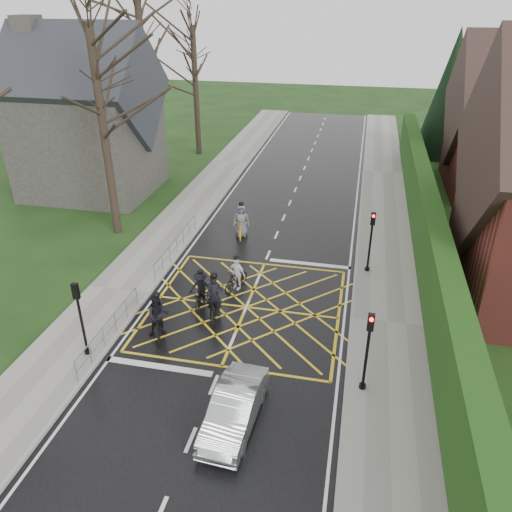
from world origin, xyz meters
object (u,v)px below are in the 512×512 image
at_px(cyclist_mid, 201,292).
at_px(cyclist_front, 236,277).
at_px(car, 234,408).
at_px(cyclist_back, 158,320).
at_px(cyclist_lead, 241,224).
at_px(cyclist_rear, 214,303).

height_order(cyclist_mid, cyclist_front, cyclist_mid).
distance_m(cyclist_mid, cyclist_front, 2.01).
distance_m(cyclist_front, car, 8.17).
xyz_separation_m(cyclist_back, cyclist_lead, (1.01, 9.68, -0.05)).
distance_m(cyclist_lead, car, 13.86).
xyz_separation_m(cyclist_rear, cyclist_back, (-1.79, -1.76, 0.08)).
bearing_deg(car, cyclist_back, 140.04).
xyz_separation_m(cyclist_mid, car, (3.14, -6.31, -0.02)).
relative_size(cyclist_back, cyclist_mid, 1.12).
bearing_deg(cyclist_back, cyclist_mid, 47.43).
xyz_separation_m(cyclist_mid, cyclist_lead, (0.05, 7.21, 0.06)).
bearing_deg(cyclist_lead, cyclist_rear, -96.25).
relative_size(cyclist_back, cyclist_lead, 0.94).
bearing_deg(cyclist_mid, cyclist_back, -116.72).
height_order(cyclist_rear, cyclist_front, cyclist_rear).
relative_size(cyclist_back, car, 0.55).
bearing_deg(cyclist_rear, car, -80.44).
relative_size(cyclist_rear, cyclist_front, 1.28).
distance_m(cyclist_rear, cyclist_mid, 1.10).
height_order(cyclist_rear, cyclist_lead, cyclist_rear).
relative_size(cyclist_mid, cyclist_front, 1.05).
distance_m(cyclist_back, cyclist_mid, 2.65).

